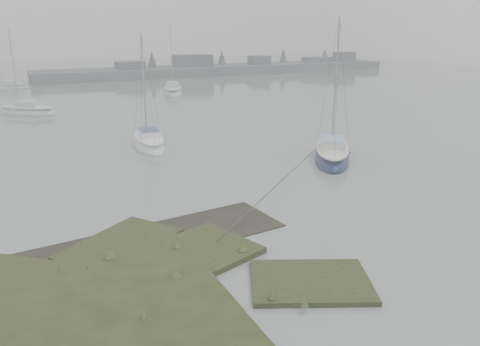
% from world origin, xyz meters
% --- Properties ---
extents(ground, '(160.00, 160.00, 0.00)m').
position_xyz_m(ground, '(0.00, 30.00, 0.00)').
color(ground, slate).
rests_on(ground, ground).
extents(far_shoreline, '(60.00, 8.00, 4.15)m').
position_xyz_m(far_shoreline, '(26.84, 61.90, 0.85)').
color(far_shoreline, '#4C4F51').
rests_on(far_shoreline, ground).
extents(sailboat_main, '(5.12, 6.08, 8.53)m').
position_xyz_m(sailboat_main, '(9.49, 10.45, 0.26)').
color(sailboat_main, '#101B39').
rests_on(sailboat_main, ground).
extents(sailboat_white, '(2.31, 5.54, 7.60)m').
position_xyz_m(sailboat_white, '(0.83, 18.14, 0.24)').
color(sailboat_white, white).
rests_on(sailboat_white, ground).
extents(sailboat_far_a, '(5.46, 4.86, 7.81)m').
position_xyz_m(sailboat_far_a, '(-5.59, 34.38, 0.24)').
color(sailboat_far_a, silver).
rests_on(sailboat_far_a, ground).
extents(sailboat_far_b, '(3.98, 6.69, 8.98)m').
position_xyz_m(sailboat_far_b, '(10.24, 41.66, 0.28)').
color(sailboat_far_b, silver).
rests_on(sailboat_far_b, ground).
extents(sailboat_far_c, '(5.02, 2.10, 6.89)m').
position_xyz_m(sailboat_far_c, '(-6.83, 54.74, 0.21)').
color(sailboat_far_c, silver).
rests_on(sailboat_far_c, ground).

